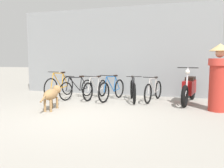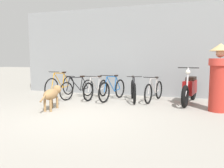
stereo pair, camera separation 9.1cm
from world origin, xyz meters
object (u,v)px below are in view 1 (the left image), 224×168
at_px(bicycle_0, 60,86).
at_px(bicycle_2, 96,89).
at_px(stray_dog, 52,94).
at_px(bicycle_1, 77,89).
at_px(motorcycle, 189,89).
at_px(bicycle_4, 133,91).
at_px(bicycle_3, 112,90).
at_px(person_in_robes, 219,76).
at_px(bicycle_5, 153,91).

bearing_deg(bicycle_0, bicycle_2, 96.52).
bearing_deg(bicycle_0, stray_dog, 31.97).
distance_m(bicycle_1, motorcycle, 3.70).
bearing_deg(bicycle_1, bicycle_0, -81.62).
relative_size(bicycle_4, motorcycle, 0.79).
relative_size(bicycle_3, motorcycle, 0.83).
bearing_deg(bicycle_1, person_in_robes, 97.51).
relative_size(bicycle_3, bicycle_4, 1.05).
xyz_separation_m(bicycle_1, motorcycle, (3.70, 0.13, 0.11)).
xyz_separation_m(bicycle_3, bicycle_4, (0.70, 0.02, -0.01)).
relative_size(stray_dog, person_in_robes, 0.69).
relative_size(bicycle_2, stray_dog, 1.37).
bearing_deg(bicycle_5, bicycle_4, -60.64).
height_order(bicycle_0, bicycle_3, bicycle_0).
bearing_deg(stray_dog, motorcycle, -70.80).
relative_size(bicycle_0, stray_dog, 1.38).
height_order(motorcycle, person_in_robes, person_in_robes).
bearing_deg(person_in_robes, bicycle_2, -31.01).
bearing_deg(person_in_robes, bicycle_4, -35.94).
bearing_deg(bicycle_2, bicycle_4, 94.76).
xyz_separation_m(bicycle_5, person_in_robes, (1.74, -0.95, 0.59)).
height_order(bicycle_1, bicycle_3, bicycle_3).
relative_size(bicycle_2, bicycle_3, 0.99).
relative_size(bicycle_1, person_in_robes, 0.93).
xyz_separation_m(motorcycle, person_in_robes, (0.65, -0.90, 0.47)).
bearing_deg(motorcycle, bicycle_2, -76.42).
relative_size(bicycle_3, stray_dog, 1.38).
distance_m(bicycle_2, bicycle_5, 1.96).
height_order(bicycle_0, stray_dog, bicycle_0).
bearing_deg(bicycle_0, bicycle_1, 88.87).
bearing_deg(bicycle_3, bicycle_5, 111.78).
xyz_separation_m(bicycle_0, bicycle_1, (0.75, -0.12, -0.05)).
relative_size(bicycle_1, stray_dog, 1.34).
distance_m(bicycle_1, stray_dog, 1.78).
relative_size(bicycle_2, bicycle_5, 1.04).
height_order(bicycle_5, person_in_robes, person_in_robes).
height_order(bicycle_0, motorcycle, motorcycle).
bearing_deg(bicycle_2, motorcycle, 99.27).
height_order(bicycle_3, bicycle_5, bicycle_3).
xyz_separation_m(bicycle_3, motorcycle, (2.43, 0.15, 0.10)).
height_order(bicycle_3, person_in_robes, person_in_robes).
relative_size(bicycle_2, person_in_robes, 0.94).
relative_size(motorcycle, stray_dog, 1.66).
height_order(bicycle_2, motorcycle, motorcycle).
height_order(bicycle_1, person_in_robes, person_in_robes).
xyz_separation_m(bicycle_2, bicycle_4, (1.31, -0.08, 0.01)).
relative_size(bicycle_1, motorcycle, 0.81).
relative_size(bicycle_4, stray_dog, 1.32).
bearing_deg(bicycle_2, bicycle_0, -83.16).
height_order(bicycle_2, bicycle_5, bicycle_5).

